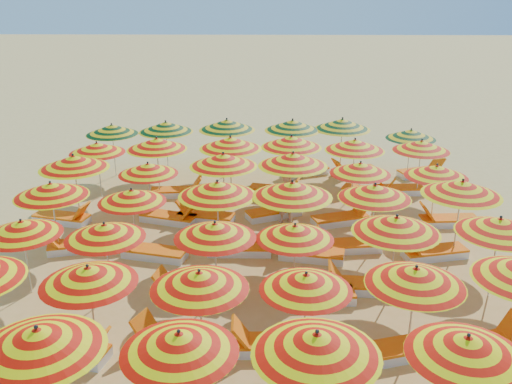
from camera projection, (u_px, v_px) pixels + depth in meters
ground at (256, 254)px, 15.41m from camera, size 120.00×120.00×0.00m
umbrella_1 at (38, 340)px, 8.61m from camera, size 2.06×2.06×2.16m
umbrella_2 at (179, 342)px, 8.80m from camera, size 2.03×2.03×1.98m
umbrella_3 at (317, 344)px, 8.56m from camera, size 2.13×2.13×2.12m
umbrella_4 at (467, 347)px, 8.70m from camera, size 2.01×2.01×1.99m
umbrella_7 at (88, 275)px, 10.78m from camera, size 2.07×2.07×1.98m
umbrella_8 at (199, 280)px, 10.59m from camera, size 1.97×1.97×1.99m
umbrella_9 at (306, 282)px, 10.71m from camera, size 2.29×2.29×1.89m
umbrella_10 at (416, 276)px, 10.67m from camera, size 2.51×2.51×2.02m
umbrella_12 at (22, 228)px, 12.94m from camera, size 2.36×2.36×1.91m
umbrella_13 at (105, 231)px, 12.75m from camera, size 2.23×2.23×1.92m
umbrella_14 at (215, 230)px, 12.68m from camera, size 2.08×2.08×1.97m
umbrella_15 at (295, 232)px, 12.79m from camera, size 1.90×1.90×1.88m
umbrella_16 at (396, 225)px, 12.69m from camera, size 2.59×2.59×2.11m
umbrella_17 at (500, 226)px, 12.74m from camera, size 2.10×2.10×2.06m
umbrella_18 at (51, 190)px, 14.86m from camera, size 2.51×2.51×2.06m
umbrella_19 at (132, 196)px, 14.85m from camera, size 2.17×2.17×1.89m
umbrella_20 at (217, 189)px, 14.65m from camera, size 2.68×2.68×2.17m
umbrella_21 at (292, 189)px, 14.52m from camera, size 2.37×2.37×2.20m
umbrella_22 at (375, 191)px, 14.81m from camera, size 2.11×2.11×2.03m
umbrella_23 at (462, 188)px, 14.68m from camera, size 2.43×2.43×2.18m
umbrella_24 at (74, 162)px, 16.71m from camera, size 2.20×2.20×2.18m
umbrella_25 at (148, 169)px, 16.94m from camera, size 2.31×2.31×1.89m
umbrella_26 at (223, 160)px, 16.93m from camera, size 2.67×2.67×2.16m
umbrella_27 at (293, 160)px, 16.87m from camera, size 2.53×2.53×2.20m
umbrella_28 at (360, 168)px, 16.89m from camera, size 2.37×2.37×1.92m
umbrella_29 at (437, 171)px, 16.58m from camera, size 2.40×2.40×1.95m
umbrella_30 at (97, 148)px, 18.80m from camera, size 2.15×2.15×1.95m
umbrella_31 at (157, 144)px, 18.72m from camera, size 2.38×2.38×2.12m
umbrella_32 at (230, 143)px, 18.60m from camera, size 2.54×2.54×2.18m
umbrella_33 at (291, 142)px, 18.85m from camera, size 2.51×2.51×2.15m
umbrella_34 at (355, 145)px, 18.66m from camera, size 2.11×2.11×2.09m
umbrella_35 at (421, 146)px, 18.84m from camera, size 2.04×2.04×2.01m
umbrella_36 at (112, 130)px, 20.78m from camera, size 2.13×2.13×2.02m
umbrella_37 at (166, 127)px, 20.83m from camera, size 2.07×2.07×2.11m
umbrella_38 at (227, 125)px, 20.82m from camera, size 2.50×2.50×2.19m
umbrella_39 at (293, 125)px, 20.78m from camera, size 2.27×2.27×2.18m
umbrella_40 at (342, 124)px, 20.87m from camera, size 2.73×2.73×2.20m
umbrella_41 at (411, 134)px, 20.56m from camera, size 1.94×1.94×1.90m
lounger_4 at (69, 350)px, 11.20m from camera, size 1.82×0.99×0.69m
lounger_5 at (173, 347)px, 11.30m from camera, size 1.82×1.24×0.69m
lounger_6 at (273, 344)px, 11.38m from camera, size 1.75×0.63×0.69m
lounger_7 at (379, 353)px, 11.11m from camera, size 1.83×1.04×0.69m
lounger_8 at (486, 346)px, 11.34m from camera, size 1.82×1.16×0.69m
lounger_9 at (191, 294)px, 13.16m from camera, size 1.81×0.92×0.69m
lounger_10 at (316, 295)px, 13.12m from camera, size 1.78×0.73×0.69m
lounger_11 at (363, 286)px, 13.53m from camera, size 1.77×0.70×0.69m
lounger_12 at (79, 245)px, 15.55m from camera, size 1.82×0.99×0.69m
lounger_13 at (153, 252)px, 15.17m from camera, size 1.82×0.96×0.69m
lounger_14 at (238, 248)px, 15.37m from camera, size 1.73×0.59×0.69m
lounger_15 at (310, 254)px, 15.07m from camera, size 1.81×0.90×0.69m
lounger_16 at (347, 245)px, 15.54m from camera, size 1.79×0.79×0.69m
lounger_17 at (433, 252)px, 15.15m from camera, size 1.82×0.97×0.69m
lounger_18 at (63, 218)px, 17.29m from camera, size 1.82×0.98×0.69m
lounger_19 at (170, 218)px, 17.32m from camera, size 1.83×1.06×0.69m
lounger_20 at (205, 216)px, 17.40m from camera, size 1.82×0.94×0.69m
lounger_21 at (275, 212)px, 17.71m from camera, size 1.82×1.24×0.69m
lounger_22 at (341, 219)px, 17.24m from camera, size 1.83×1.10×0.69m
lounger_23 at (447, 220)px, 17.13m from camera, size 1.77×0.71×0.69m
lounger_24 at (178, 192)px, 19.40m from camera, size 1.78×0.74×0.69m
lounger_25 at (276, 191)px, 19.48m from camera, size 1.82×0.98×0.69m
lounger_26 at (369, 192)px, 19.36m from camera, size 1.82×1.25×0.69m
lounger_27 at (398, 189)px, 19.60m from camera, size 1.76×0.67×0.69m
lounger_28 at (305, 171)px, 21.46m from camera, size 1.82×1.20×0.69m
lounger_29 at (353, 171)px, 21.40m from camera, size 1.82×1.19×0.69m
lounger_30 at (421, 172)px, 21.33m from camera, size 1.83×1.12×0.69m
beachgoer_a at (285, 197)px, 17.14m from camera, size 0.69×0.64×1.58m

